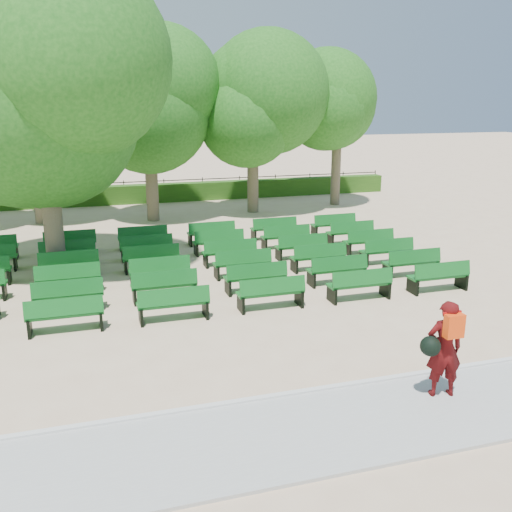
{
  "coord_description": "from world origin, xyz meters",
  "views": [
    {
      "loc": [
        -2.96,
        -14.64,
        5.06
      ],
      "look_at": [
        1.21,
        -1.0,
        1.1
      ],
      "focal_mm": 40.0,
      "sensor_mm": 36.0,
      "label": 1
    }
  ],
  "objects": [
    {
      "name": "fence",
      "position": [
        0.0,
        14.4,
        0.0
      ],
      "size": [
        26.0,
        0.1,
        1.02
      ],
      "primitive_type": null,
      "color": "black",
      "rests_on": "ground"
    },
    {
      "name": "hedge",
      "position": [
        0.0,
        14.0,
        0.45
      ],
      "size": [
        26.0,
        0.7,
        0.9
      ],
      "primitive_type": "cube",
      "color": "#2B5716",
      "rests_on": "ground"
    },
    {
      "name": "bench_array",
      "position": [
        0.07,
        1.41,
        0.09
      ],
      "size": [
        1.68,
        0.53,
        1.06
      ],
      "rotation": [
        0.0,
        0.0,
        -0.0
      ],
      "color": "#10601E",
      "rests_on": "ground"
    },
    {
      "name": "tree_among",
      "position": [
        -3.86,
        2.41,
        5.12
      ],
      "size": [
        5.69,
        5.69,
        7.7
      ],
      "color": "brown",
      "rests_on": "ground"
    },
    {
      "name": "ground",
      "position": [
        0.0,
        0.0,
        0.0
      ],
      "size": [
        120.0,
        120.0,
        0.0
      ],
      "primitive_type": "plane",
      "color": "#D2B08B"
    },
    {
      "name": "tree_line",
      "position": [
        0.0,
        10.0,
        0.0
      ],
      "size": [
        21.8,
        6.8,
        7.04
      ],
      "primitive_type": null,
      "color": "#26691C",
      "rests_on": "ground"
    },
    {
      "name": "curb",
      "position": [
        0.0,
        -6.25,
        0.05
      ],
      "size": [
        30.0,
        0.12,
        0.1
      ],
      "primitive_type": "cube",
      "color": "silver",
      "rests_on": "ground"
    },
    {
      "name": "person",
      "position": [
        2.71,
        -7.03,
        0.96
      ],
      "size": [
        0.85,
        0.54,
        1.74
      ],
      "rotation": [
        0.0,
        0.0,
        2.95
      ],
      "color": "#490A0B",
      "rests_on": "ground"
    },
    {
      "name": "paving",
      "position": [
        0.0,
        -7.4,
        0.03
      ],
      "size": [
        30.0,
        2.2,
        0.06
      ],
      "primitive_type": "cube",
      "color": "#ADAEA9",
      "rests_on": "ground"
    }
  ]
}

